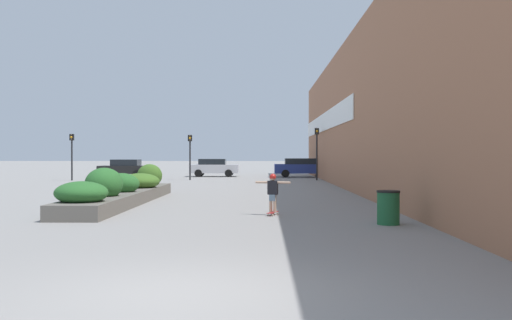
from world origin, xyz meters
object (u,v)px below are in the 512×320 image
object	(u,v)px
car_leftmost	(125,168)
car_center_right	(393,167)
skateboarder	(273,189)
traffic_light_far_left	(72,148)
traffic_light_right	(317,145)
trash_bin	(388,207)
car_center_left	(302,167)
car_rightmost	(214,167)
skateboard	(273,213)
traffic_light_left	(190,149)

from	to	relation	value
car_leftmost	car_center_right	size ratio (longest dim) A/B	0.89
skateboarder	traffic_light_far_left	distance (m)	26.29
traffic_light_right	trash_bin	bearing A→B (deg)	-91.16
car_center_left	car_rightmost	xyz separation A→B (m)	(-7.12, 0.84, -0.03)
traffic_light_far_left	car_leftmost	bearing A→B (deg)	65.78
trash_bin	skateboard	bearing A→B (deg)	142.60
skateboard	trash_bin	world-z (taller)	trash_bin
traffic_light_left	traffic_light_right	distance (m)	8.95
traffic_light_left	skateboarder	bearing A→B (deg)	-76.70
traffic_light_left	trash_bin	bearing A→B (deg)	-71.69
car_center_right	car_rightmost	distance (m)	14.32
trash_bin	traffic_light_left	xyz separation A→B (m)	(-8.43, 25.49, 1.76)
skateboarder	traffic_light_far_left	xyz separation A→B (m)	(-13.62, 22.44, 1.44)
car_leftmost	skateboarder	bearing A→B (deg)	-157.94
traffic_light_left	car_center_left	bearing A→B (deg)	32.99
car_leftmost	traffic_light_left	size ratio (longest dim) A/B	1.20
traffic_light_far_left	car_rightmost	bearing A→B (deg)	37.09
trash_bin	traffic_light_left	size ratio (longest dim) A/B	0.27
car_rightmost	trash_bin	bearing A→B (deg)	12.94
car_rightmost	skateboarder	bearing A→B (deg)	8.39
skateboard	car_leftmost	bearing A→B (deg)	129.29
skateboarder	traffic_light_far_left	world-z (taller)	traffic_light_far_left
car_rightmost	car_center_right	bearing A→B (deg)	83.01
skateboard	car_center_right	bearing A→B (deg)	87.62
car_rightmost	traffic_light_far_left	xyz separation A→B (m)	(-9.28, -7.01, 1.46)
car_leftmost	traffic_light_left	xyz separation A→B (m)	(5.75, -4.50, 1.45)
skateboard	traffic_light_far_left	world-z (taller)	traffic_light_far_left
car_center_left	car_rightmost	distance (m)	7.17
trash_bin	traffic_light_right	distance (m)	25.41
skateboard	traffic_light_left	distance (m)	23.98
trash_bin	car_rightmost	xyz separation A→B (m)	(-7.28, 31.70, 0.32)
skateboard	traffic_light_left	bearing A→B (deg)	120.53
car_rightmost	traffic_light_far_left	world-z (taller)	traffic_light_far_left
skateboard	car_rightmost	distance (m)	29.78
skateboard	skateboarder	world-z (taller)	skateboarder
skateboard	car_leftmost	size ratio (longest dim) A/B	0.20
car_center_left	traffic_light_far_left	world-z (taller)	traffic_light_far_left
skateboard	car_rightmost	xyz separation A→B (m)	(-4.34, 29.45, 0.69)
traffic_light_left	traffic_light_far_left	world-z (taller)	traffic_light_far_left
car_center_left	traffic_light_left	world-z (taller)	traffic_light_left
skateboarder	car_center_right	size ratio (longest dim) A/B	0.27
skateboard	skateboarder	size ratio (longest dim) A/B	0.66
traffic_light_left	traffic_light_far_left	size ratio (longest dim) A/B	0.99
trash_bin	skateboarder	bearing A→B (deg)	142.60
skateboarder	car_rightmost	size ratio (longest dim) A/B	0.29
car_rightmost	skateboard	bearing A→B (deg)	8.39
car_leftmost	traffic_light_left	world-z (taller)	traffic_light_left
skateboarder	traffic_light_right	distance (m)	23.39
car_rightmost	traffic_light_far_left	size ratio (longest dim) A/B	1.21
skateboard	traffic_light_right	bearing A→B (deg)	98.72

